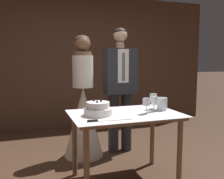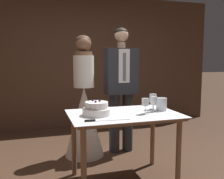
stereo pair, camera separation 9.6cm
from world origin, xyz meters
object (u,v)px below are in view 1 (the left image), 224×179
Objects in this scene: wine_glass_far at (154,101)px; groom at (120,84)px; cake_table at (125,122)px; bride at (83,112)px; wine_glass_middle at (146,103)px; cake_knife at (101,120)px; tiered_cake at (98,109)px; wine_glass_near at (153,99)px; hurricane_candle at (162,104)px.

wine_glass_far is 0.10× the size of groom.
cake_table is 0.97m from groom.
groom reaches higher than wine_glass_far.
bride is at bearing 179.93° from groom.
wine_glass_middle is 0.16m from wine_glass_far.
cake_table is 0.71× the size of bride.
wine_glass_middle is at bearing 20.30° from cake_knife.
tiered_cake is 0.70m from wine_glass_near.
wine_glass_near is (0.69, 0.10, 0.06)m from tiered_cake.
wine_glass_near is at bearing 67.74° from wine_glass_far.
cake_table is 0.66× the size of groom.
wine_glass_far is 1.16× the size of hurricane_candle.
groom is at bearing 56.62° from tiered_cake.
cake_table is 0.44m from cake_knife.
wine_glass_near reaches higher than wine_glass_middle.
cake_knife is (-0.04, -0.25, -0.06)m from tiered_cake.
cake_knife is at bearing -143.49° from cake_table.
bride reaches higher than wine_glass_far.
cake_knife is 0.82m from wine_glass_near.
cake_knife is 1.29m from groom.
wine_glass_far is (-0.05, -0.12, -0.00)m from wine_glass_near.
wine_glass_near is (0.39, 0.10, 0.22)m from cake_table.
tiered_cake is at bearing 84.92° from cake_knife.
bride reaches higher than wine_glass_near.
wine_glass_far is at bearing 23.20° from cake_knife.
wine_glass_far is (0.65, -0.02, 0.06)m from tiered_cake.
hurricane_candle is 0.09× the size of bride.
wine_glass_middle is (0.55, 0.16, 0.11)m from cake_knife.
tiered_cake reaches higher than hurricane_candle.
cake_knife is at bearing -163.82° from wine_glass_middle.
cake_table is 2.69× the size of cake_knife.
groom is (0.27, 0.87, 0.33)m from cake_table.
cake_knife is 3.00× the size of hurricane_candle.
bride is (0.07, 1.12, -0.15)m from cake_knife.
wine_glass_near is at bearing 46.34° from wine_glass_middle.
hurricane_candle is (0.06, -0.09, -0.05)m from wine_glass_near.
cake_knife is at bearing -118.62° from groom.
tiered_cake reaches higher than cake_table.
wine_glass_middle is at bearing -157.22° from hurricane_candle.
tiered_cake is at bearing -171.84° from wine_glass_near.
cake_table is 0.34m from tiered_cake.
groom reaches higher than cake_knife.
tiered_cake is 0.26m from cake_knife.
cake_knife is 1.13m from bride.
groom reaches higher than tiered_cake.
cake_table is 0.46m from wine_glass_near.
wine_glass_middle reaches higher than cake_knife.
cake_knife is 2.59× the size of wine_glass_middle.
hurricane_candle is (0.11, 0.03, -0.05)m from wine_glass_far.
wine_glass_near is 0.78m from groom.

